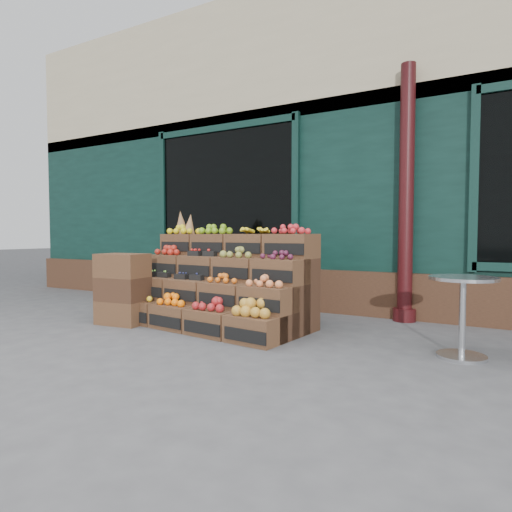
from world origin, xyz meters
The scene contains 6 objects.
ground centered at (0.00, 0.00, 0.00)m, with size 60.00×60.00×0.00m, color #49494C.
shop_facade centered at (0.00, 5.11, 2.40)m, with size 12.00×6.24×4.80m.
crate_display centered at (-0.72, 0.75, 0.44)m, with size 2.39×1.37×1.42m.
spare_crates centered at (-1.79, 0.20, 0.43)m, with size 0.61×0.45×0.86m.
bistro_table centered at (1.94, 0.60, 0.45)m, with size 0.58×0.58×0.72m.
shopkeeper centered at (-1.97, 2.83, 1.00)m, with size 0.73×0.48×2.01m, color #1C6330.
Camera 1 is at (2.17, -3.55, 1.09)m, focal length 30.00 mm.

